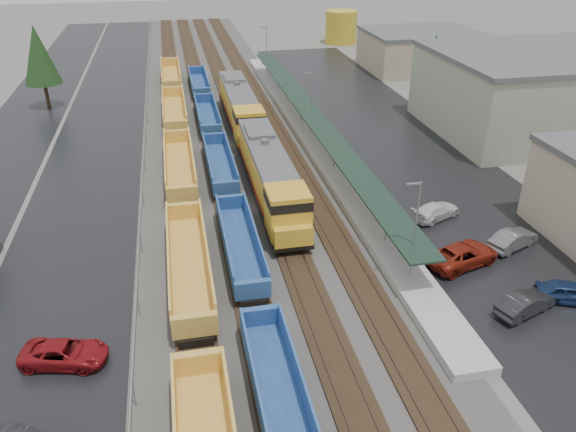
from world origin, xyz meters
The scene contains 21 objects.
ballast_strip centered at (0.00, 60.00, 0.04)m, with size 20.00×160.00×0.08m, color #302D2B.
trackbed centered at (0.00, 60.00, 0.16)m, with size 14.60×160.00×0.22m.
west_parking_lot centered at (-15.00, 60.00, 0.01)m, with size 10.00×160.00×0.02m, color black.
west_road centered at (-25.00, 60.00, 0.01)m, with size 9.00×160.00×0.02m, color black.
east_commuter_lot centered at (19.00, 50.00, 0.01)m, with size 16.00×100.00×0.02m, color black.
station_platform centered at (9.50, 50.01, 0.73)m, with size 3.00×80.00×8.00m.
chainlink_fence centered at (-9.50, 58.44, 1.61)m, with size 0.08×160.04×2.02m.
industrial_buildings centered at (37.76, 45.85, 4.25)m, with size 32.52×75.30×9.50m.
tree_west_far centered at (-23.00, 70.00, 7.12)m, with size 4.84×4.84×11.00m.
tree_east centered at (28.00, 58.00, 6.47)m, with size 4.40×4.40×10.00m.
locomotive_lead centered at (2.00, 34.78, 2.59)m, with size 3.30×21.72×4.92m.
locomotive_trail centered at (2.00, 55.78, 2.59)m, with size 3.30×21.72×4.92m.
well_string_yellow centered at (-6.00, 32.94, 1.24)m, with size 2.86×107.95×2.54m.
well_string_blue centered at (-2.00, 33.94, 1.13)m, with size 2.51×94.14×2.23m.
storage_tank centered at (29.24, 104.34, 3.21)m, with size 6.43×6.43×6.43m, color gold.
parked_car_west_c centered at (-13.68, 16.34, 0.70)m, with size 5.04×2.33×1.40m, color maroon.
parked_car_east_a centered at (15.56, 15.10, 0.74)m, with size 4.47×1.56×1.47m, color black.
parked_car_east_b centered at (14.31, 21.44, 0.82)m, with size 5.91×2.72×1.64m, color maroon.
parked_car_east_c centered at (15.53, 28.73, 0.70)m, with size 4.84×1.97×1.41m, color silver.
parked_car_east_d centered at (19.25, 15.63, 0.74)m, with size 4.37×1.76×1.49m, color #14274E.
parked_car_east_e centered at (19.39, 22.85, 0.76)m, with size 4.60×1.61×1.52m, color #57595C.
Camera 1 is at (-5.92, -11.07, 23.43)m, focal length 35.00 mm.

